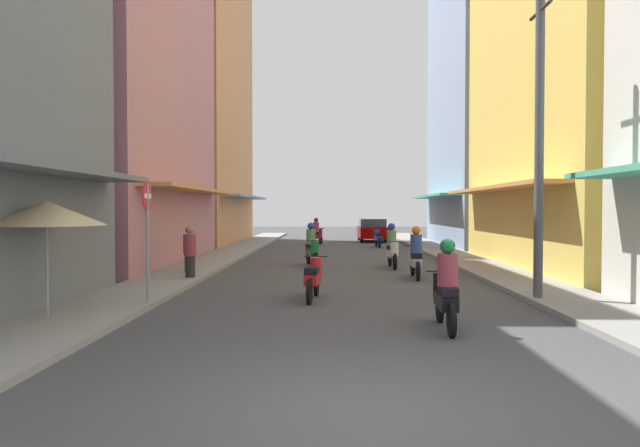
# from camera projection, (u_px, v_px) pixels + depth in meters

# --- Properties ---
(ground_plane) EXTENTS (91.08, 91.08, 0.00)m
(ground_plane) POSITION_uv_depth(u_px,v_px,m) (339.00, 262.00, 22.57)
(ground_plane) COLOR #424244
(sidewalk_left) EXTENTS (1.92, 49.40, 0.12)m
(sidewalk_left) POSITION_uv_depth(u_px,v_px,m) (213.00, 260.00, 22.68)
(sidewalk_left) COLOR gray
(sidewalk_left) RESTS_ON ground
(sidewalk_right) EXTENTS (1.92, 49.40, 0.12)m
(sidewalk_right) POSITION_uv_depth(u_px,v_px,m) (467.00, 261.00, 22.47)
(sidewalk_right) COLOR gray
(sidewalk_right) RESTS_ON ground
(building_left_mid) EXTENTS (7.05, 11.75, 17.31)m
(building_left_mid) POSITION_uv_depth(u_px,v_px,m) (103.00, 35.00, 21.67)
(building_left_mid) COLOR #B7727F
(building_left_mid) RESTS_ON ground
(building_left_far) EXTENTS (7.05, 12.71, 17.95)m
(building_left_far) POSITION_uv_depth(u_px,v_px,m) (188.00, 94.00, 34.45)
(building_left_far) COLOR #D88C4C
(building_left_far) RESTS_ON ground
(building_right_mid) EXTENTS (7.05, 12.03, 15.08)m
(building_right_mid) POSITION_uv_depth(u_px,v_px,m) (597.00, 52.00, 20.00)
(building_right_mid) COLOR #EFD159
(building_right_mid) RESTS_ON ground
(building_right_far) EXTENTS (7.05, 10.65, 15.72)m
(building_right_far) POSITION_uv_depth(u_px,v_px,m) (497.00, 106.00, 32.17)
(building_right_far) COLOR #8CA5CC
(building_right_far) RESTS_ON ground
(motorbike_silver) EXTENTS (0.55, 1.81, 1.58)m
(motorbike_silver) POSITION_uv_depth(u_px,v_px,m) (415.00, 255.00, 17.18)
(motorbike_silver) COLOR black
(motorbike_silver) RESTS_ON ground
(motorbike_black) EXTENTS (0.55, 1.81, 1.58)m
(motorbike_black) POSITION_uv_depth(u_px,v_px,m) (446.00, 289.00, 9.87)
(motorbike_black) COLOR black
(motorbike_black) RESTS_ON ground
(motorbike_white) EXTENTS (0.55, 1.81, 1.58)m
(motorbike_white) POSITION_uv_depth(u_px,v_px,m) (392.00, 248.00, 20.27)
(motorbike_white) COLOR black
(motorbike_white) RESTS_ON ground
(motorbike_green) EXTENTS (0.66, 1.78, 1.58)m
(motorbike_green) POSITION_uv_depth(u_px,v_px,m) (312.00, 246.00, 21.07)
(motorbike_green) COLOR black
(motorbike_green) RESTS_ON ground
(motorbike_red) EXTENTS (0.55, 1.81, 0.96)m
(motorbike_red) POSITION_uv_depth(u_px,v_px,m) (313.00, 278.00, 13.19)
(motorbike_red) COLOR black
(motorbike_red) RESTS_ON ground
(motorbike_maroon) EXTENTS (0.72, 1.75, 1.58)m
(motorbike_maroon) POSITION_uv_depth(u_px,v_px,m) (317.00, 233.00, 33.11)
(motorbike_maroon) COLOR black
(motorbike_maroon) RESTS_ON ground
(motorbike_blue) EXTENTS (0.55, 1.81, 0.96)m
(motorbike_blue) POSITION_uv_depth(u_px,v_px,m) (378.00, 238.00, 31.17)
(motorbike_blue) COLOR black
(motorbike_blue) RESTS_ON ground
(parked_car) EXTENTS (1.81, 4.12, 1.45)m
(parked_car) POSITION_uv_depth(u_px,v_px,m) (372.00, 230.00, 36.96)
(parked_car) COLOR #8C0000
(parked_car) RESTS_ON ground
(pedestrian_far) EXTENTS (0.34, 0.34, 1.59)m
(pedestrian_far) POSITION_uv_depth(u_px,v_px,m) (190.00, 254.00, 16.48)
(pedestrian_far) COLOR #262628
(pedestrian_far) RESTS_ON ground
(pedestrian_foreground) EXTENTS (0.34, 0.34, 1.55)m
(pedestrian_foreground) POSITION_uv_depth(u_px,v_px,m) (189.00, 251.00, 17.84)
(pedestrian_foreground) COLOR #598C59
(pedestrian_foreground) RESTS_ON ground
(vendor_umbrella) EXTENTS (2.11, 2.11, 2.23)m
(vendor_umbrella) POSITION_uv_depth(u_px,v_px,m) (46.00, 213.00, 10.46)
(vendor_umbrella) COLOR #99999E
(vendor_umbrella) RESTS_ON ground
(utility_pole) EXTENTS (0.20, 1.20, 7.03)m
(utility_pole) POSITION_uv_depth(u_px,v_px,m) (539.00, 140.00, 12.67)
(utility_pole) COLOR #4C4C4F
(utility_pole) RESTS_ON ground
(street_sign_no_entry) EXTENTS (0.07, 0.60, 2.65)m
(street_sign_no_entry) POSITION_uv_depth(u_px,v_px,m) (147.00, 226.00, 12.06)
(street_sign_no_entry) COLOR gray
(street_sign_no_entry) RESTS_ON ground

